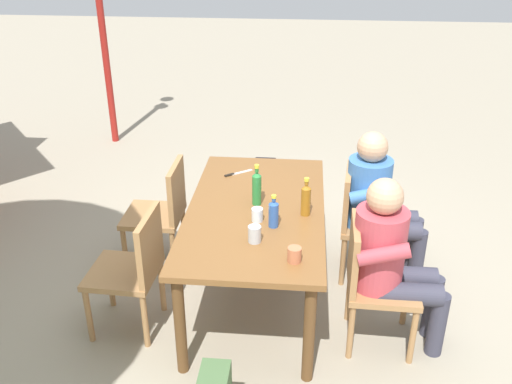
% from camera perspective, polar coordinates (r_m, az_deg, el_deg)
% --- Properties ---
extents(ground_plane, '(24.00, 24.00, 0.00)m').
position_cam_1_polar(ground_plane, '(4.24, -0.00, -10.55)').
color(ground_plane, gray).
extents(dining_table, '(1.72, 0.93, 0.75)m').
position_cam_1_polar(dining_table, '(3.88, -0.00, -2.73)').
color(dining_table, brown).
rests_on(dining_table, ground_plane).
extents(chair_near_left, '(0.45, 0.45, 0.87)m').
position_cam_1_polar(chair_near_left, '(3.66, 11.54, -8.52)').
color(chair_near_left, '#A37547').
rests_on(chair_near_left, ground_plane).
extents(chair_near_right, '(0.48, 0.48, 0.87)m').
position_cam_1_polar(chair_near_right, '(4.32, 10.62, -2.58)').
color(chair_near_right, '#A37547').
rests_on(chair_near_right, ground_plane).
extents(chair_far_right, '(0.44, 0.44, 0.87)m').
position_cam_1_polar(chair_far_right, '(4.42, -9.43, -1.77)').
color(chair_far_right, '#A37547').
rests_on(chair_far_right, ground_plane).
extents(chair_far_left, '(0.46, 0.46, 0.87)m').
position_cam_1_polar(chair_far_left, '(3.78, -12.23, -7.33)').
color(chair_far_left, '#A37547').
rests_on(chair_far_left, ground_plane).
extents(person_in_white_shirt, '(0.47, 0.61, 1.18)m').
position_cam_1_polar(person_in_white_shirt, '(3.58, 13.53, -6.38)').
color(person_in_white_shirt, '#B7424C').
rests_on(person_in_white_shirt, ground_plane).
extents(person_in_plaid_shirt, '(0.47, 0.61, 1.18)m').
position_cam_1_polar(person_in_plaid_shirt, '(4.25, 12.28, -0.72)').
color(person_in_plaid_shirt, '#3D70B2').
rests_on(person_in_plaid_shirt, ground_plane).
extents(bottle_blue, '(0.06, 0.06, 0.22)m').
position_cam_1_polar(bottle_blue, '(3.57, 1.79, -2.15)').
color(bottle_blue, '#2D56A3').
rests_on(bottle_blue, dining_table).
extents(bottle_green, '(0.06, 0.06, 0.29)m').
position_cam_1_polar(bottle_green, '(3.83, 0.11, 0.47)').
color(bottle_green, '#287A38').
rests_on(bottle_green, dining_table).
extents(bottle_amber, '(0.06, 0.06, 0.27)m').
position_cam_1_polar(bottle_amber, '(3.71, 5.07, -0.72)').
color(bottle_amber, '#996019').
rests_on(bottle_amber, dining_table).
extents(cup_glass, '(0.07, 0.07, 0.09)m').
position_cam_1_polar(cup_glass, '(3.66, 0.13, -2.32)').
color(cup_glass, silver).
rests_on(cup_glass, dining_table).
extents(cup_steel, '(0.08, 0.08, 0.11)m').
position_cam_1_polar(cup_steel, '(3.43, -0.14, -4.28)').
color(cup_steel, '#B2B7BC').
rests_on(cup_steel, dining_table).
extents(cup_terracotta, '(0.08, 0.08, 0.09)m').
position_cam_1_polar(cup_terracotta, '(3.26, 3.91, -6.34)').
color(cup_terracotta, '#BC6B47').
rests_on(cup_terracotta, dining_table).
extents(table_knife, '(0.16, 0.21, 0.01)m').
position_cam_1_polar(table_knife, '(4.33, -2.01, 1.90)').
color(table_knife, silver).
rests_on(table_knife, dining_table).
extents(backpack_by_far_side, '(0.31, 0.26, 0.43)m').
position_cam_1_polar(backpack_by_far_side, '(5.41, 0.96, 0.74)').
color(backpack_by_far_side, black).
rests_on(backpack_by_far_side, ground_plane).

